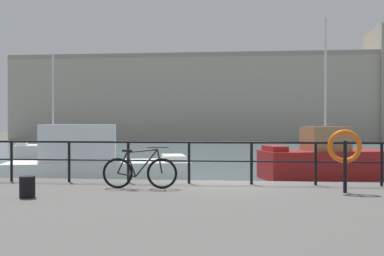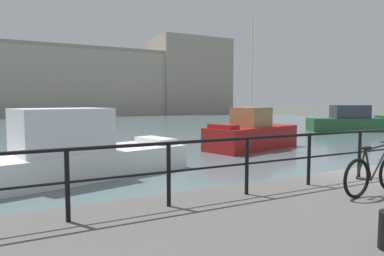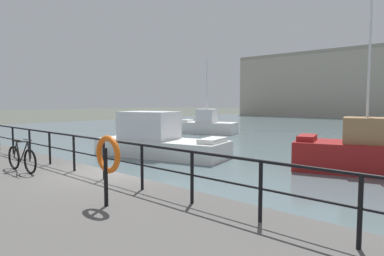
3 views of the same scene
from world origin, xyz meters
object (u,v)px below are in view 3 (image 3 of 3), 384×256
Objects in this scene: parked_bicycle at (22,158)px; moored_white_yacht at (158,140)px; moored_harbor_tender at (208,125)px; life_ring_stand at (108,157)px; moored_cabin_cruiser at (367,153)px.

moored_white_yacht is at bearing 111.10° from parked_bicycle.
moored_harbor_tender reaches higher than life_ring_stand.
moored_white_yacht is 5.71× the size of life_ring_stand.
life_ring_stand reaches higher than parked_bicycle.
parked_bicycle is at bearing -80.18° from moored_white_yacht.
moored_cabin_cruiser reaches higher than life_ring_stand.
parked_bicycle is at bearing 96.14° from moored_harbor_tender.
parked_bicycle is at bearing 46.40° from moored_cabin_cruiser.
moored_cabin_cruiser is (16.69, -9.40, 0.04)m from moored_harbor_tender.
parked_bicycle is (3.92, -8.83, 0.50)m from moored_white_yacht.
moored_cabin_cruiser reaches higher than moored_white_yacht.
life_ring_stand is at bearing -60.39° from moored_white_yacht.
moored_harbor_tender is 26.24m from life_ring_stand.
life_ring_stand is at bearing 105.17° from moored_harbor_tender.
life_ring_stand is at bearing 66.75° from moored_cabin_cruiser.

